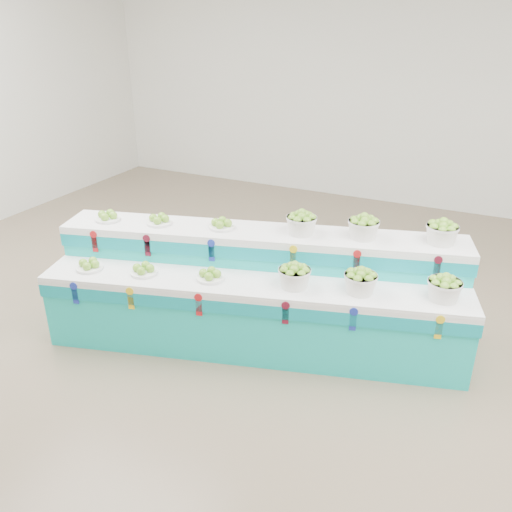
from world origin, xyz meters
name	(u,v)px	position (x,y,z in m)	size (l,w,h in m)	color
ground	(250,364)	(0.00, 0.00, 0.00)	(10.00, 10.00, 0.00)	#76644F
back_wall	(396,75)	(0.00, 5.00, 2.00)	(10.00, 10.00, 0.00)	silver
display_stand	(256,291)	(-0.14, 0.41, 0.51)	(3.80, 0.98, 1.02)	#17C5BD
plate_lower_left	(89,264)	(-1.53, -0.22, 0.77)	(0.25, 0.25, 0.10)	white
plate_lower_mid	(144,269)	(-1.02, -0.08, 0.77)	(0.25, 0.25, 0.10)	white
plate_lower_right	(210,274)	(-0.43, 0.08, 0.77)	(0.25, 0.25, 0.10)	white
basket_lower_left	(295,275)	(0.29, 0.28, 0.83)	(0.28, 0.28, 0.21)	silver
basket_lower_mid	(361,281)	(0.82, 0.43, 0.83)	(0.28, 0.28, 0.21)	silver
basket_lower_right	(444,288)	(1.47, 0.60, 0.83)	(0.28, 0.28, 0.21)	silver
plate_upper_left	(107,215)	(-1.65, 0.24, 1.07)	(0.25, 0.25, 0.10)	white
plate_upper_mid	(159,219)	(-1.15, 0.37, 1.07)	(0.25, 0.25, 0.10)	white
plate_upper_right	(222,223)	(-0.56, 0.54, 1.07)	(0.25, 0.25, 0.10)	white
basket_upper_left	(301,223)	(0.16, 0.73, 1.13)	(0.28, 0.28, 0.21)	silver
basket_upper_mid	(363,227)	(0.70, 0.88, 1.13)	(0.28, 0.28, 0.21)	silver
basket_upper_right	(442,232)	(1.34, 1.06, 1.13)	(0.28, 0.28, 0.21)	silver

